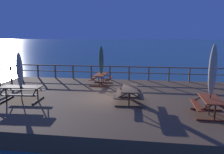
{
  "coord_description": "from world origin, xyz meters",
  "views": [
    {
      "loc": [
        1.79,
        -11.81,
        4.1
      ],
      "look_at": [
        0.0,
        0.77,
        1.72
      ],
      "focal_mm": 34.96,
      "sensor_mm": 36.0,
      "label": 1
    }
  ],
  "objects_px": {
    "picnic_table_back_left": "(211,103)",
    "patio_umbrella_short_back": "(101,60)",
    "picnic_table_mid_left": "(101,77)",
    "patio_umbrella_short_front": "(20,70)",
    "patio_umbrella_tall_back_left": "(213,71)",
    "picnic_table_back_right": "(129,92)",
    "picnic_table_front_left": "(21,90)"
  },
  "relations": [
    {
      "from": "picnic_table_front_left",
      "to": "patio_umbrella_short_back",
      "type": "distance_m",
      "value": 5.73
    },
    {
      "from": "picnic_table_back_left",
      "to": "picnic_table_mid_left",
      "type": "xyz_separation_m",
      "value": [
        -5.83,
        5.34,
        -0.0
      ]
    },
    {
      "from": "picnic_table_mid_left",
      "to": "picnic_table_back_right",
      "type": "xyz_separation_m",
      "value": [
        2.25,
        -3.9,
        0.01
      ]
    },
    {
      "from": "patio_umbrella_short_front",
      "to": "picnic_table_mid_left",
      "type": "bearing_deg",
      "value": 51.46
    },
    {
      "from": "picnic_table_back_left",
      "to": "patio_umbrella_short_back",
      "type": "relative_size",
      "value": 0.66
    },
    {
      "from": "patio_umbrella_short_front",
      "to": "picnic_table_back_left",
      "type": "bearing_deg",
      "value": -5.93
    },
    {
      "from": "picnic_table_back_left",
      "to": "patio_umbrella_tall_back_left",
      "type": "distance_m",
      "value": 1.4
    },
    {
      "from": "picnic_table_mid_left",
      "to": "patio_umbrella_short_front",
      "type": "distance_m",
      "value": 5.7
    },
    {
      "from": "picnic_table_back_right",
      "to": "patio_umbrella_short_front",
      "type": "height_order",
      "value": "patio_umbrella_short_front"
    },
    {
      "from": "picnic_table_front_left",
      "to": "patio_umbrella_tall_back_left",
      "type": "distance_m",
      "value": 9.4
    },
    {
      "from": "picnic_table_mid_left",
      "to": "patio_umbrella_short_front",
      "type": "height_order",
      "value": "patio_umbrella_short_front"
    },
    {
      "from": "picnic_table_back_left",
      "to": "patio_umbrella_short_back",
      "type": "distance_m",
      "value": 7.98
    },
    {
      "from": "patio_umbrella_tall_back_left",
      "to": "patio_umbrella_short_front",
      "type": "height_order",
      "value": "patio_umbrella_tall_back_left"
    },
    {
      "from": "patio_umbrella_tall_back_left",
      "to": "picnic_table_front_left",
      "type": "bearing_deg",
      "value": 174.3
    },
    {
      "from": "picnic_table_back_right",
      "to": "patio_umbrella_tall_back_left",
      "type": "distance_m",
      "value": 4.07
    },
    {
      "from": "patio_umbrella_tall_back_left",
      "to": "patio_umbrella_short_back",
      "type": "distance_m",
      "value": 7.86
    },
    {
      "from": "picnic_table_front_left",
      "to": "patio_umbrella_short_back",
      "type": "bearing_deg",
      "value": 51.75
    },
    {
      "from": "picnic_table_back_right",
      "to": "patio_umbrella_short_front",
      "type": "bearing_deg",
      "value": -175.27
    },
    {
      "from": "picnic_table_back_left",
      "to": "picnic_table_mid_left",
      "type": "height_order",
      "value": "same"
    },
    {
      "from": "patio_umbrella_tall_back_left",
      "to": "patio_umbrella_short_back",
      "type": "bearing_deg",
      "value": 137.29
    },
    {
      "from": "patio_umbrella_short_back",
      "to": "picnic_table_mid_left",
      "type": "bearing_deg",
      "value": -170.25
    },
    {
      "from": "picnic_table_mid_left",
      "to": "picnic_table_back_right",
      "type": "relative_size",
      "value": 0.83
    },
    {
      "from": "picnic_table_front_left",
      "to": "patio_umbrella_tall_back_left",
      "type": "bearing_deg",
      "value": -5.7
    },
    {
      "from": "patio_umbrella_short_front",
      "to": "picnic_table_front_left",
      "type": "bearing_deg",
      "value": -38.31
    },
    {
      "from": "picnic_table_back_right",
      "to": "picnic_table_front_left",
      "type": "bearing_deg",
      "value": -174.97
    },
    {
      "from": "picnic_table_back_left",
      "to": "picnic_table_back_right",
      "type": "height_order",
      "value": "same"
    },
    {
      "from": "patio_umbrella_tall_back_left",
      "to": "patio_umbrella_short_front",
      "type": "xyz_separation_m",
      "value": [
        -9.29,
        0.95,
        -0.32
      ]
    },
    {
      "from": "picnic_table_back_left",
      "to": "picnic_table_mid_left",
      "type": "bearing_deg",
      "value": 137.5
    },
    {
      "from": "picnic_table_mid_left",
      "to": "patio_umbrella_tall_back_left",
      "type": "xyz_separation_m",
      "value": [
        5.8,
        -5.33,
        1.41
      ]
    },
    {
      "from": "picnic_table_front_left",
      "to": "picnic_table_mid_left",
      "type": "relative_size",
      "value": 1.3
    },
    {
      "from": "patio_umbrella_short_back",
      "to": "patio_umbrella_short_front",
      "type": "bearing_deg",
      "value": -128.71
    },
    {
      "from": "picnic_table_mid_left",
      "to": "picnic_table_back_left",
      "type": "bearing_deg",
      "value": -42.5
    }
  ]
}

